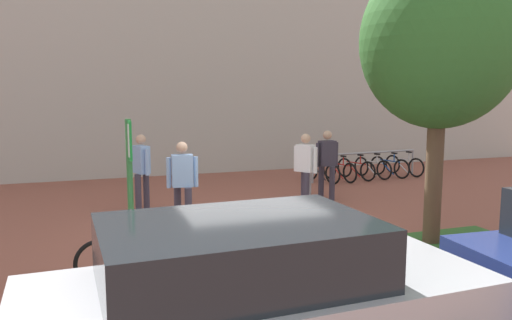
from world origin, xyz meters
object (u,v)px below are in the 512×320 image
Objects in this scene: bollard_steel at (308,181)px; person_shirt_white at (305,166)px; bike_at_sign at (136,257)px; bike_rack_cluster at (365,167)px; person_suited_dark at (327,160)px; parking_sign_post at (130,178)px; tree_sidewalk at (440,42)px; car_silver_sedan at (254,303)px; person_casual_tan at (182,180)px; person_shirt_blue at (142,167)px.

bollard_steel is 0.52× the size of person_shirt_white.
bike_at_sign is 9.87m from bike_rack_cluster.
bike_at_sign is at bearing -141.67° from person_suited_dark.
parking_sign_post is 1.35× the size of person_suited_dark.
person_suited_dark is (5.05, 4.00, 0.63)m from bike_at_sign.
tree_sidewalk is at bearing -92.85° from person_suited_dark.
car_silver_sedan is at bearing -72.88° from parking_sign_post.
person_casual_tan is 3.14m from person_shirt_white.
person_shirt_white reaches higher than bike_at_sign.
parking_sign_post is 0.62× the size of bike_rack_cluster.
car_silver_sedan is (0.16, -7.27, -0.23)m from person_shirt_blue.
car_silver_sedan is at bearing -118.51° from person_shirt_white.
car_silver_sedan is (-3.89, -7.13, 0.31)m from bollard_steel.
person_shirt_white is 7.14m from car_silver_sedan.
tree_sidewalk reaches higher than car_silver_sedan.
person_shirt_blue is at bearing 91.25° from car_silver_sedan.
tree_sidewalk is at bearing -47.35° from person_shirt_blue.
person_shirt_white reaches higher than bike_rack_cluster.
tree_sidewalk reaches higher than parking_sign_post.
bike_rack_cluster is at bearing 67.62° from tree_sidewalk.
bike_at_sign is 3.05m from car_silver_sedan.
parking_sign_post is 3.00m from person_casual_tan.
bollard_steel is 3.94m from person_casual_tan.
person_shirt_blue is at bearing 106.37° from person_casual_tan.
bike_rack_cluster is at bearing 40.75° from parking_sign_post.
tree_sidewalk is 5.38m from bollard_steel.
tree_sidewalk is at bearing -87.57° from bollard_steel.
tree_sidewalk reaches higher than bollard_steel.
bollard_steel is at bearing 92.43° from tree_sidewalk.
person_casual_tan is at bearing -148.72° from bike_rack_cluster.
person_shirt_white is (-3.39, -3.00, 0.64)m from bike_rack_cluster.
parking_sign_post is 1.35× the size of person_shirt_blue.
person_casual_tan reaches higher than bike_rack_cluster.
bike_at_sign is at bearing -140.00° from bike_rack_cluster.
person_casual_tan is 1.00× the size of person_shirt_blue.
person_shirt_blue reaches higher than bike_rack_cluster.
tree_sidewalk is 1.30× the size of bike_rack_cluster.
bike_rack_cluster is 3.49m from person_suited_dark.
person_casual_tan reaches higher than car_silver_sedan.
person_shirt_white is (3.01, 0.89, 0.00)m from person_casual_tan.
bike_at_sign is 1.87× the size of bollard_steel.
bike_rack_cluster is 7.26m from person_shirt_blue.
bollard_steel reaches higher than bike_at_sign.
person_suited_dark reaches higher than bike_at_sign.
parking_sign_post is at bearing -139.87° from person_shirt_white.
person_casual_tan is 1.00× the size of person_shirt_white.
parking_sign_post is 0.53× the size of car_silver_sedan.
person_casual_tan is at bearing -163.57° from person_shirt_white.
bike_rack_cluster is 0.86× the size of car_silver_sedan.
tree_sidewalk is at bearing -0.31° from parking_sign_post.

